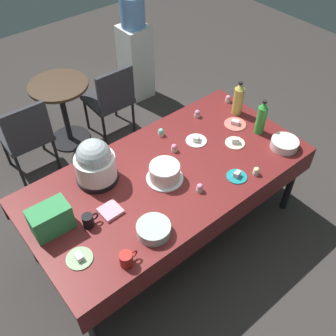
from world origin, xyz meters
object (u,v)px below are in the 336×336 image
Objects in this scene: dessert_plate_cream at (235,142)px; ceramic_snack_bowl at (284,144)px; frosted_layer_cake at (165,173)px; maroon_chair_left at (26,134)px; cupcake_rose at (161,132)px; glass_salad_bowl at (154,229)px; cupcake_mint at (256,171)px; round_cafe_table at (62,103)px; cupcake_vanilla at (200,188)px; coffee_mug_red at (126,259)px; dessert_plate_coral at (235,124)px; water_cooler at (135,52)px; soda_carton at (51,219)px; cupcake_berry at (197,114)px; dessert_plate_teal at (237,176)px; maroon_chair_right at (111,97)px; dessert_plate_white at (196,140)px; cupcake_cocoa at (174,148)px; cupcake_lemon at (228,99)px; soda_bottle_lime_soda at (261,118)px; coffee_mug_black at (89,220)px; potluck_table at (168,178)px; soda_bottle_ginger_ale at (238,99)px; dessert_plate_sage at (79,258)px.

ceramic_snack_bowl is at bearing -46.03° from dessert_plate_cream.
dessert_plate_cream is (0.69, -0.05, -0.05)m from frosted_layer_cake.
cupcake_rose is at bearing -53.68° from maroon_chair_left.
cupcake_mint is (0.92, -0.07, -0.00)m from glass_salad_bowl.
cupcake_vanilla is at bearing -86.77° from round_cafe_table.
dessert_plate_coral is at bearing 19.17° from coffee_mug_red.
glass_salad_bowl is 0.18× the size of water_cooler.
dessert_plate_coral is 1.73m from soda_carton.
cupcake_berry is (-0.18, 0.29, 0.02)m from dessert_plate_coral.
maroon_chair_right is at bearing 89.06° from dessert_plate_teal.
cupcake_cocoa is at bearing 173.87° from dessert_plate_white.
soda_carton is at bearing -171.78° from cupcake_lemon.
maroon_chair_right is at bearing 107.79° from soda_bottle_lime_soda.
coffee_mug_black is at bearing -162.88° from cupcake_berry.
soda_bottle_ginger_ale is (0.95, 0.19, 0.21)m from potluck_table.
frosted_layer_cake is at bearing 115.33° from cupcake_vanilla.
coffee_mug_black is 1.88m from maroon_chair_right.
soda_carton is at bearing 159.28° from cupcake_vanilla.
cupcake_cocoa is (0.25, 0.19, -0.03)m from frosted_layer_cake.
cupcake_cocoa is 0.21× the size of soda_bottle_lime_soda.
ceramic_snack_bowl is at bearing -51.16° from maroon_chair_left.
coffee_mug_red reaches higher than glass_salad_bowl.
ceramic_snack_bowl is 2.34m from maroon_chair_left.
ceramic_snack_bowl is at bearing -74.35° from maroon_chair_right.
dessert_plate_coral is at bearing 5.70° from potluck_table.
cupcake_berry is (0.27, 0.73, 0.02)m from dessert_plate_teal.
dessert_plate_white is at bearing 153.33° from soda_bottle_lime_soda.
maroon_chair_right is 0.50m from round_cafe_table.
dessert_plate_sage is 0.89× the size of dessert_plate_coral.
dessert_plate_cream is at bearing -29.01° from cupcake_cocoa.
cupcake_vanilla is at bearing 166.58° from dessert_plate_teal.
glass_salad_bowl reaches higher than cupcake_cocoa.
cupcake_cocoa is 0.53× the size of coffee_mug_red.
round_cafe_table is at bearing 101.70° from dessert_plate_teal.
dessert_plate_teal is 2.09m from round_cafe_table.
soda_carton reaches higher than potluck_table.
soda_bottle_ginger_ale reaches higher than round_cafe_table.
cupcake_mint is 0.08× the size of maroon_chair_left.
cupcake_lemon is at bearing -91.99° from water_cooler.
potluck_table is at bearing -2.61° from soda_carton.
potluck_table reaches higher than round_cafe_table.
potluck_table is 14.22× the size of dessert_plate_teal.
soda_bottle_ginger_ale is 0.31m from soda_bottle_lime_soda.
cupcake_rose is (-0.67, 0.74, -0.00)m from ceramic_snack_bowl.
soda_carton is (-0.20, 0.13, 0.05)m from coffee_mug_black.
water_cooler is (0.65, 1.78, -0.17)m from dessert_plate_white.
soda_bottle_lime_soda is (0.49, -0.24, 0.13)m from dessert_plate_white.
potluck_table is 0.52m from dessert_plate_teal.
cupcake_lemon is 0.09× the size of round_cafe_table.
dessert_plate_cream is 2.39× the size of cupcake_mint.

